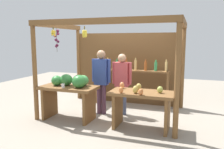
# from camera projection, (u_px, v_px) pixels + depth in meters

# --- Properties ---
(ground_plane) EXTENTS (12.00, 12.00, 0.00)m
(ground_plane) POSITION_uv_depth(u_px,v_px,m) (115.00, 113.00, 5.73)
(ground_plane) COLOR gray
(ground_plane) RESTS_ON ground
(market_stall) EXTENTS (3.18, 2.18, 2.22)m
(market_stall) POSITION_uv_depth(u_px,v_px,m) (120.00, 59.00, 5.98)
(market_stall) COLOR brown
(market_stall) RESTS_ON ground
(fruit_counter_left) EXTENTS (1.29, 0.64, 1.05)m
(fruit_counter_left) POSITION_uv_depth(u_px,v_px,m) (70.00, 89.00, 5.18)
(fruit_counter_left) COLOR brown
(fruit_counter_left) RESTS_ON ground
(fruit_counter_right) EXTENTS (1.29, 0.66, 0.92)m
(fruit_counter_right) POSITION_uv_depth(u_px,v_px,m) (141.00, 101.00, 4.65)
(fruit_counter_right) COLOR brown
(fruit_counter_right) RESTS_ON ground
(bottle_shelf_unit) EXTENTS (2.04, 0.22, 1.36)m
(bottle_shelf_unit) POSITION_uv_depth(u_px,v_px,m) (131.00, 77.00, 6.27)
(bottle_shelf_unit) COLOR brown
(bottle_shelf_unit) RESTS_ON ground
(vendor_man) EXTENTS (0.48, 0.21, 1.56)m
(vendor_man) POSITION_uv_depth(u_px,v_px,m) (101.00, 76.00, 5.56)
(vendor_man) COLOR #513246
(vendor_man) RESTS_ON ground
(vendor_woman) EXTENTS (0.48, 0.20, 1.48)m
(vendor_woman) POSITION_uv_depth(u_px,v_px,m) (122.00, 79.00, 5.53)
(vendor_woman) COLOR #4C5470
(vendor_woman) RESTS_ON ground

